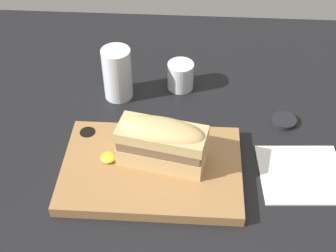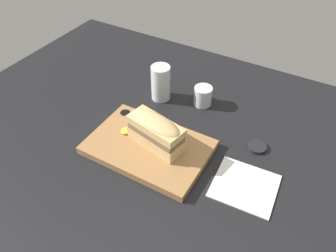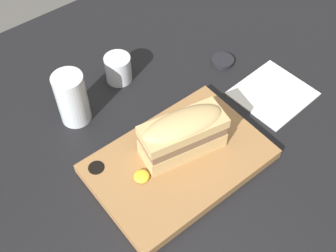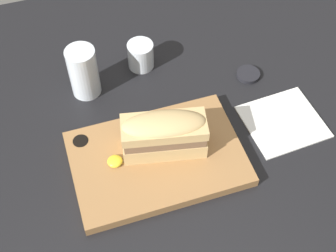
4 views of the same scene
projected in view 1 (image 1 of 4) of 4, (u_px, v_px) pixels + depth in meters
dining_table at (174, 183)px, 93.61cm from camera, size 157.80×128.89×2.00cm
serving_board at (151, 169)px, 93.54cm from camera, size 35.62×23.83×2.42cm
sandwich at (162, 141)px, 89.93cm from camera, size 18.15×10.28×10.02cm
mustard_dollop at (108, 157)px, 93.35cm from camera, size 3.10×3.10×1.24cm
water_glass at (118, 77)px, 108.69cm from camera, size 6.76×6.76×12.76cm
wine_glass at (182, 77)px, 112.73cm from camera, size 6.33×6.33×6.76cm
napkin at (302, 174)px, 93.83cm from camera, size 17.71×16.54×0.40cm
condiment_dish at (284, 121)px, 105.02cm from camera, size 5.68×5.68×1.02cm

